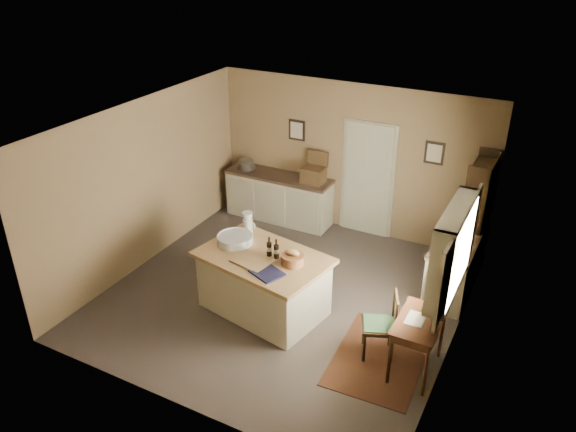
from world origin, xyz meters
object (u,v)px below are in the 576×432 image
at_px(shelving_unit, 479,217).
at_px(writing_desk, 419,327).
at_px(work_island, 263,281).
at_px(right_cabinet, 451,271).
at_px(desk_chair, 379,326).
at_px(sideboard, 279,196).

bearing_deg(shelving_unit, writing_desk, -93.27).
bearing_deg(work_island, writing_desk, 5.21).
bearing_deg(work_island, right_cabinet, 44.73).
height_order(work_island, desk_chair, work_island).
height_order(sideboard, writing_desk, sideboard).
relative_size(desk_chair, right_cabinet, 0.84).
relative_size(writing_desk, desk_chair, 0.94).
bearing_deg(desk_chair, work_island, 153.12).
relative_size(work_island, right_cabinet, 1.82).
relative_size(sideboard, right_cabinet, 1.90).
height_order(sideboard, shelving_unit, shelving_unit).
bearing_deg(writing_desk, sideboard, 140.55).
distance_m(sideboard, right_cabinet, 3.63).
xyz_separation_m(work_island, desk_chair, (1.78, -0.15, -0.03)).
relative_size(writing_desk, right_cabinet, 0.79).
bearing_deg(desk_chair, shelving_unit, 53.56).
xyz_separation_m(work_island, right_cabinet, (2.30, 1.56, -0.02)).
relative_size(sideboard, desk_chair, 2.26).
xyz_separation_m(desk_chair, right_cabinet, (0.52, 1.71, 0.01)).
xyz_separation_m(writing_desk, shelving_unit, (0.15, 2.65, 0.31)).
bearing_deg(sideboard, right_cabinet, -17.24).
xyz_separation_m(work_island, writing_desk, (2.30, -0.22, 0.18)).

